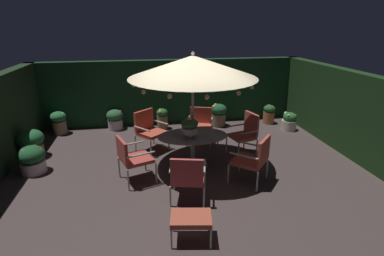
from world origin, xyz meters
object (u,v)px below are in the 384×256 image
(patio_dining_table, at_px, (193,143))
(potted_plant_left_far, at_px, (289,121))
(potted_plant_back_right, at_px, (219,114))
(potted_plant_right_near, at_px, (115,119))
(potted_plant_back_left, at_px, (269,114))
(patio_chair_northeast, at_px, (149,128))
(patio_chair_north, at_px, (200,123))
(centerpiece_planter, at_px, (190,126))
(patio_chair_south, at_px, (254,157))
(patio_chair_east, at_px, (131,156))
(potted_plant_left_near, at_px, (31,143))
(patio_chair_southeast, at_px, (188,175))
(patio_chair_southwest, at_px, (246,131))
(potted_plant_right_far, at_px, (162,118))
(patio_umbrella, at_px, (193,67))
(ottoman_footrest, at_px, (191,219))
(potted_plant_back_center, at_px, (59,122))
(potted_plant_front_corner, at_px, (32,159))

(patio_dining_table, relative_size, potted_plant_left_far, 2.83)
(potted_plant_back_right, relative_size, potted_plant_left_far, 1.29)
(potted_plant_right_near, xyz_separation_m, potted_plant_back_left, (4.81, -0.28, -0.01))
(patio_chair_northeast, bearing_deg, patio_chair_north, 11.04)
(centerpiece_planter, xyz_separation_m, potted_plant_right_near, (-1.80, 2.87, -0.67))
(patio_dining_table, xyz_separation_m, patio_chair_south, (1.07, -0.94, 0.00))
(patio_chair_east, bearing_deg, centerpiece_planter, 16.56)
(patio_dining_table, bearing_deg, potted_plant_left_far, 28.74)
(patio_chair_east, distance_m, potted_plant_left_near, 2.88)
(patio_chair_southeast, height_order, potted_plant_back_left, patio_chair_southeast)
(patio_dining_table, bearing_deg, centerpiece_planter, -128.35)
(potted_plant_back_right, bearing_deg, patio_chair_southwest, -87.40)
(potted_plant_right_far, xyz_separation_m, potted_plant_back_left, (3.40, -0.08, -0.02))
(patio_chair_southeast, bearing_deg, potted_plant_left_near, 143.77)
(patio_chair_northeast, bearing_deg, patio_umbrella, -48.95)
(ottoman_footrest, bearing_deg, patio_chair_northeast, 98.00)
(patio_dining_table, distance_m, patio_chair_northeast, 1.42)
(patio_chair_southeast, bearing_deg, potted_plant_right_near, 110.63)
(potted_plant_left_near, bearing_deg, potted_plant_back_left, 11.68)
(potted_plant_back_right, height_order, potted_plant_left_far, potted_plant_back_right)
(patio_umbrella, bearing_deg, potted_plant_left_far, 28.74)
(patio_umbrella, bearing_deg, patio_dining_table, 99.72)
(potted_plant_back_right, bearing_deg, patio_chair_southeast, -112.40)
(patio_umbrella, bearing_deg, patio_chair_southeast, -103.77)
(centerpiece_planter, height_order, patio_chair_north, centerpiece_planter)
(potted_plant_back_right, bearing_deg, potted_plant_back_left, -1.24)
(centerpiece_planter, xyz_separation_m, potted_plant_left_near, (-3.63, 1.22, -0.63))
(potted_plant_left_far, bearing_deg, patio_chair_south, -128.81)
(centerpiece_planter, relative_size, patio_chair_east, 0.48)
(patio_chair_east, xyz_separation_m, potted_plant_back_right, (2.59, 3.00, -0.20))
(patio_chair_northeast, distance_m, potted_plant_back_right, 2.64)
(patio_chair_southwest, distance_m, potted_plant_left_far, 2.39)
(centerpiece_planter, relative_size, ottoman_footrest, 0.70)
(centerpiece_planter, xyz_separation_m, patio_chair_east, (-1.24, -0.37, -0.42))
(potted_plant_left_near, distance_m, potted_plant_back_center, 1.55)
(patio_chair_southeast, height_order, ottoman_footrest, patio_chair_southeast)
(patio_umbrella, xyz_separation_m, potted_plant_back_left, (2.92, 2.48, -1.91))
(patio_chair_north, height_order, ottoman_footrest, patio_chair_north)
(ottoman_footrest, xyz_separation_m, potted_plant_back_left, (3.37, 4.84, -0.06))
(patio_umbrella, height_order, patio_chair_northeast, patio_umbrella)
(patio_chair_north, relative_size, patio_chair_east, 0.96)
(potted_plant_left_far, bearing_deg, patio_chair_north, -170.90)
(centerpiece_planter, bearing_deg, potted_plant_right_near, 122.08)
(patio_chair_southwest, relative_size, potted_plant_front_corner, 1.71)
(potted_plant_right_near, bearing_deg, potted_plant_left_far, -10.70)
(potted_plant_right_near, height_order, potted_plant_left_near, potted_plant_left_near)
(ottoman_footrest, distance_m, potted_plant_left_near, 4.77)
(centerpiece_planter, bearing_deg, patio_chair_south, -35.32)
(potted_plant_front_corner, relative_size, potted_plant_back_left, 1.01)
(patio_dining_table, height_order, potted_plant_back_left, patio_dining_table)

